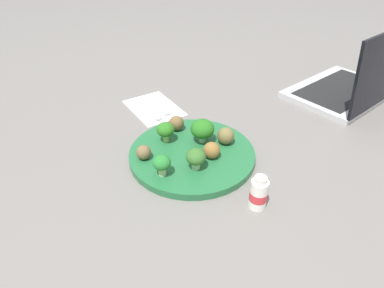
# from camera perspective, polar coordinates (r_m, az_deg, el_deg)

# --- Properties ---
(ground_plane) EXTENTS (4.00, 4.00, 0.00)m
(ground_plane) POSITION_cam_1_polar(r_m,az_deg,el_deg) (0.75, -0.00, -2.25)
(ground_plane) COLOR slate
(plate) EXTENTS (0.28, 0.28, 0.02)m
(plate) POSITION_cam_1_polar(r_m,az_deg,el_deg) (0.75, -0.00, -1.76)
(plate) COLOR #236638
(plate) RESTS_ON ground_plane
(broccoli_floret_near_rim) EXTENTS (0.04, 0.04, 0.05)m
(broccoli_floret_near_rim) POSITION_cam_1_polar(r_m,az_deg,el_deg) (0.76, -4.56, 2.43)
(broccoli_floret_near_rim) COLOR #9BC966
(broccoli_floret_near_rim) RESTS_ON plate
(broccoli_floret_back_right) EXTENTS (0.05, 0.05, 0.06)m
(broccoli_floret_back_right) POSITION_cam_1_polar(r_m,az_deg,el_deg) (0.76, 1.79, 2.56)
(broccoli_floret_back_right) COLOR #97B982
(broccoli_floret_back_right) RESTS_ON plate
(broccoli_floret_front_left) EXTENTS (0.04, 0.04, 0.05)m
(broccoli_floret_front_left) POSITION_cam_1_polar(r_m,az_deg,el_deg) (0.68, 0.66, -2.30)
(broccoli_floret_front_left) COLOR #9AC384
(broccoli_floret_front_left) RESTS_ON plate
(broccoli_floret_front_right) EXTENTS (0.04, 0.04, 0.05)m
(broccoli_floret_front_right) POSITION_cam_1_polar(r_m,az_deg,el_deg) (0.66, -5.19, -3.31)
(broccoli_floret_front_right) COLOR #A8C47F
(broccoli_floret_front_right) RESTS_ON plate
(meatball_back_left) EXTENTS (0.03, 0.03, 0.03)m
(meatball_back_left) POSITION_cam_1_polar(r_m,az_deg,el_deg) (0.72, -8.26, -1.41)
(meatball_back_left) COLOR brown
(meatball_back_left) RESTS_ON plate
(meatball_mid_right) EXTENTS (0.04, 0.04, 0.04)m
(meatball_mid_right) POSITION_cam_1_polar(r_m,az_deg,el_deg) (0.72, 3.37, -1.07)
(meatball_mid_right) COLOR brown
(meatball_mid_right) RESTS_ON plate
(meatball_center) EXTENTS (0.04, 0.04, 0.04)m
(meatball_center) POSITION_cam_1_polar(r_m,az_deg,el_deg) (0.76, 5.78, 1.40)
(meatball_center) COLOR brown
(meatball_center) RESTS_ON plate
(meatball_front_left) EXTENTS (0.04, 0.04, 0.04)m
(meatball_front_left) POSITION_cam_1_polar(r_m,az_deg,el_deg) (0.81, -2.68, 3.59)
(meatball_front_left) COLOR brown
(meatball_front_left) RESTS_ON plate
(napkin) EXTENTS (0.18, 0.13, 0.01)m
(napkin) POSITION_cam_1_polar(r_m,az_deg,el_deg) (0.95, -6.52, 6.19)
(napkin) COLOR white
(napkin) RESTS_ON ground_plane
(fork) EXTENTS (0.12, 0.02, 0.01)m
(fork) POSITION_cam_1_polar(r_m,az_deg,el_deg) (0.95, -5.38, 6.55)
(fork) COLOR silver
(fork) RESTS_ON napkin
(knife) EXTENTS (0.15, 0.02, 0.01)m
(knife) POSITION_cam_1_polar(r_m,az_deg,el_deg) (0.93, -7.38, 5.98)
(knife) COLOR silver
(knife) RESTS_ON napkin
(yogurt_bottle) EXTENTS (0.03, 0.03, 0.07)m
(yogurt_bottle) POSITION_cam_1_polar(r_m,az_deg,el_deg) (0.63, 11.31, -8.32)
(yogurt_bottle) COLOR white
(yogurt_bottle) RESTS_ON ground_plane
(laptop) EXTENTS (0.28, 0.36, 0.22)m
(laptop) POSITION_cam_1_polar(r_m,az_deg,el_deg) (1.09, 25.76, 9.07)
(laptop) COLOR #BCBCBC
(laptop) RESTS_ON ground_plane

